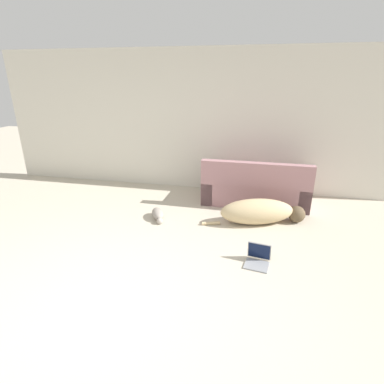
% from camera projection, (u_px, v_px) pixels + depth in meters
% --- Properties ---
extents(ground_plane, '(20.00, 20.00, 0.00)m').
position_uv_depth(ground_plane, '(100.00, 315.00, 2.87)').
color(ground_plane, '#BCB29E').
extents(wall_back, '(7.63, 0.06, 2.65)m').
position_uv_depth(wall_back, '(186.00, 122.00, 5.79)').
color(wall_back, beige).
rests_on(wall_back, ground_plane).
extents(couch, '(1.84, 0.80, 0.83)m').
position_uv_depth(couch, '(255.00, 189.00, 5.33)').
color(couch, '#A3757A').
rests_on(couch, ground_plane).
extents(dog, '(1.59, 0.71, 0.40)m').
position_uv_depth(dog, '(260.00, 212.00, 4.60)').
color(dog, tan).
rests_on(dog, ground_plane).
extents(cat, '(0.33, 0.50, 0.16)m').
position_uv_depth(cat, '(158.00, 214.00, 4.79)').
color(cat, gray).
rests_on(cat, ground_plane).
extents(laptop_open, '(0.32, 0.33, 0.25)m').
position_uv_depth(laptop_open, '(258.00, 257.00, 3.65)').
color(laptop_open, gray).
rests_on(laptop_open, ground_plane).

